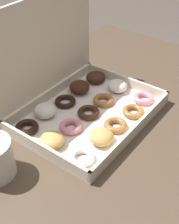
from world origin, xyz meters
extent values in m
cube|color=#4C3D2D|center=(0.00, 0.00, 0.76)|extent=(1.08, 0.76, 0.03)
cylinder|color=#4C3D2D|center=(0.49, 0.33, 0.37)|extent=(0.06, 0.06, 0.74)
cube|color=silver|center=(-0.03, 0.05, 0.77)|extent=(0.38, 0.29, 0.01)
cube|color=beige|center=(-0.03, -0.09, 0.79)|extent=(0.38, 0.01, 0.03)
cube|color=beige|center=(-0.03, 0.19, 0.79)|extent=(0.38, 0.01, 0.03)
cube|color=beige|center=(-0.21, 0.05, 0.79)|extent=(0.01, 0.29, 0.03)
cube|color=beige|center=(0.16, 0.05, 0.79)|extent=(0.01, 0.29, 0.03)
cube|color=beige|center=(-0.03, 0.20, 0.94)|extent=(0.38, 0.01, 0.27)
torus|color=white|center=(-0.17, -0.04, 0.78)|extent=(0.06, 0.06, 0.02)
ellipsoid|color=tan|center=(-0.09, -0.04, 0.79)|extent=(0.06, 0.06, 0.03)
torus|color=#9E6633|center=(-0.03, -0.04, 0.79)|extent=(0.06, 0.06, 0.02)
torus|color=#9E6633|center=(0.05, -0.04, 0.79)|extent=(0.06, 0.06, 0.02)
torus|color=pink|center=(0.12, -0.04, 0.79)|extent=(0.06, 0.06, 0.02)
ellipsoid|color=tan|center=(-0.17, 0.05, 0.79)|extent=(0.06, 0.06, 0.03)
torus|color=pink|center=(-0.10, 0.05, 0.79)|extent=(0.06, 0.06, 0.02)
torus|color=#381E11|center=(-0.03, 0.05, 0.78)|extent=(0.06, 0.06, 0.02)
torus|color=#9E6633|center=(0.04, 0.05, 0.79)|extent=(0.06, 0.06, 0.02)
ellipsoid|color=white|center=(0.12, 0.05, 0.79)|extent=(0.06, 0.06, 0.03)
torus|color=black|center=(-0.17, 0.14, 0.79)|extent=(0.06, 0.06, 0.02)
ellipsoid|color=white|center=(-0.10, 0.14, 0.79)|extent=(0.06, 0.06, 0.03)
torus|color=black|center=(-0.03, 0.14, 0.78)|extent=(0.06, 0.06, 0.01)
ellipsoid|color=#381E11|center=(0.05, 0.14, 0.79)|extent=(0.06, 0.06, 0.04)
ellipsoid|color=#381E11|center=(0.12, 0.14, 0.79)|extent=(0.06, 0.06, 0.03)
camera|label=1|loc=(-0.56, -0.35, 1.31)|focal=50.00mm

